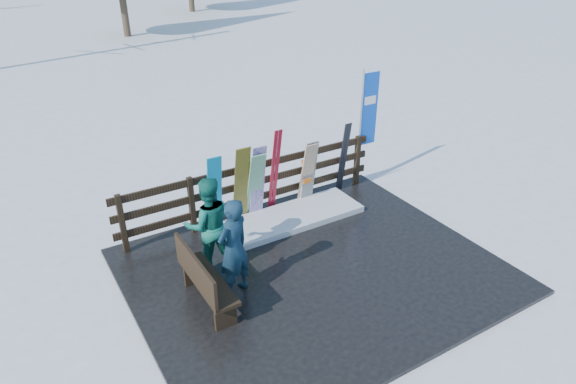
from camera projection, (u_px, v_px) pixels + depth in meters
ground at (314, 273)px, 8.84m from camera, size 700.00×700.00×0.00m
deck at (314, 271)px, 8.82m from camera, size 6.00×5.00×0.08m
fence at (253, 185)px, 10.15m from camera, size 5.60×0.10×1.15m
snow_patch at (291, 217)px, 10.22m from camera, size 2.89×1.00×0.12m
bench at (203, 279)px, 7.73m from camera, size 0.41×1.50×0.97m
snowboard_0 at (215, 195)px, 9.50m from camera, size 0.28×0.23×1.59m
snowboard_1 at (255, 186)px, 9.91m from camera, size 0.31×0.44×1.48m
snowboard_2 at (241, 186)px, 9.74m from camera, size 0.30×0.35×1.67m
snowboard_3 at (258, 183)px, 9.91m from camera, size 0.28×0.30×1.60m
snowboard_4 at (309, 173)px, 10.50m from camera, size 0.29×0.25×1.43m
snowboard_5 at (307, 174)px, 10.48m from camera, size 0.29×0.35×1.41m
ski_pair_a at (275, 171)px, 10.10m from camera, size 0.16×0.37×1.84m
ski_pair_b at (343, 158)px, 10.93m from camera, size 0.17×0.25×1.63m
rental_flag at (367, 114)px, 11.04m from camera, size 0.45×0.04×2.60m
person_front at (233, 248)px, 7.87m from camera, size 0.71×0.59×1.68m
person_back at (209, 225)px, 8.46m from camera, size 0.93×0.79×1.69m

